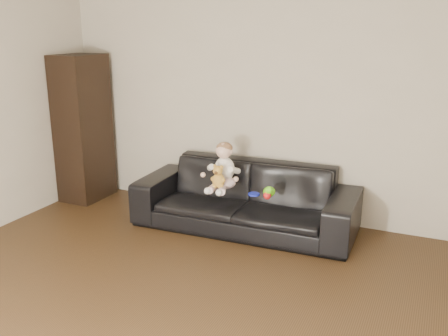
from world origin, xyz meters
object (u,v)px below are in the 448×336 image
at_px(baby, 223,169).
at_px(teddy_bear, 218,177).
at_px(toy_green, 269,192).
at_px(sofa, 245,197).
at_px(cabinet, 83,128).
at_px(toy_blue_disc, 254,194).
at_px(toy_rattle, 267,196).

height_order(baby, teddy_bear, baby).
relative_size(baby, teddy_bear, 2.06).
relative_size(teddy_bear, toy_green, 1.65).
height_order(sofa, baby, baby).
distance_m(sofa, toy_green, 0.38).
relative_size(sofa, cabinet, 1.32).
xyz_separation_m(cabinet, baby, (1.95, -0.22, -0.21)).
bearing_deg(sofa, toy_blue_disc, -49.26).
bearing_deg(toy_blue_disc, cabinet, 173.16).
bearing_deg(cabinet, toy_rattle, -7.32).
relative_size(toy_green, toy_rattle, 1.90).
height_order(cabinet, toy_green, cabinet).
distance_m(toy_green, toy_blue_disc, 0.16).
height_order(toy_rattle, toy_blue_disc, toy_rattle).
distance_m(baby, toy_blue_disc, 0.42).
relative_size(cabinet, toy_green, 12.11).
height_order(sofa, toy_green, sofa).
height_order(sofa, toy_rattle, sofa).
bearing_deg(toy_green, baby, 176.32).
bearing_deg(sofa, baby, -149.20).
xyz_separation_m(teddy_bear, toy_blue_disc, (0.35, 0.10, -0.16)).
height_order(baby, toy_rattle, baby).
bearing_deg(baby, cabinet, 161.25).
bearing_deg(baby, toy_green, -15.88).
bearing_deg(cabinet, teddy_bear, -10.22).
height_order(sofa, toy_blue_disc, sofa).
xyz_separation_m(sofa, cabinet, (-2.14, 0.10, 0.54)).
xyz_separation_m(cabinet, toy_green, (2.46, -0.26, -0.38)).
bearing_deg(baby, toy_rattle, -24.99).
relative_size(cabinet, toy_rattle, 23.03).
relative_size(baby, toy_rattle, 6.47).
bearing_deg(toy_rattle, sofa, 143.35).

